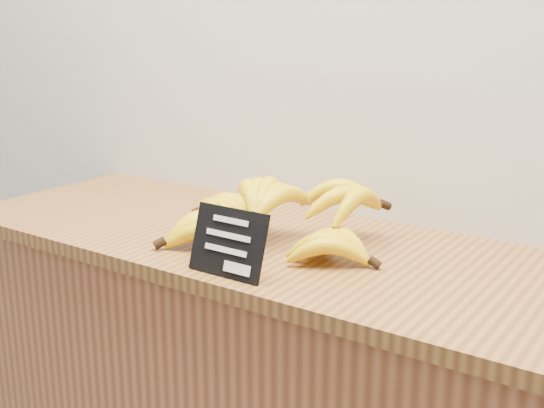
{
  "coord_description": "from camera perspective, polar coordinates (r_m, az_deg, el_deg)",
  "views": [
    {
      "loc": [
        0.71,
        1.63,
        1.37
      ],
      "look_at": [
        -0.02,
        2.7,
        1.02
      ],
      "focal_mm": 45.0,
      "sensor_mm": 36.0,
      "label": 1
    }
  ],
  "objects": [
    {
      "name": "chalkboard_sign",
      "position": [
        1.21,
        -3.7,
        -3.23
      ],
      "size": [
        0.15,
        0.04,
        0.12
      ],
      "primitive_type": "cube",
      "rotation": [
        -0.31,
        0.0,
        0.0
      ],
      "color": "black",
      "rests_on": "counter_top"
    },
    {
      "name": "banana_pile",
      "position": [
        1.39,
        -0.14,
        -0.88
      ],
      "size": [
        0.5,
        0.34,
        0.13
      ],
      "color": "yellow",
      "rests_on": "counter_top"
    },
    {
      "name": "counter_top",
      "position": [
        1.41,
        1.15,
        -3.67
      ],
      "size": [
        1.53,
        0.54,
        0.03
      ],
      "primitive_type": "cube",
      "color": "#96612E",
      "rests_on": "counter"
    }
  ]
}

